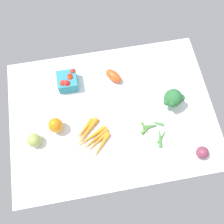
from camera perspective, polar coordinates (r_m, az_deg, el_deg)
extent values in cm
cube|color=white|center=(129.30, 0.00, -0.47)|extent=(104.00, 76.00, 2.00)
sphere|color=#99A952|center=(126.26, -17.26, -6.17)|extent=(6.78, 6.78, 6.78)
ellipsoid|color=#D45220|center=(134.45, 0.33, 8.20)|extent=(10.24, 11.04, 5.23)
ellipsoid|color=orange|center=(124.09, -12.68, -2.96)|extent=(7.71, 7.71, 9.93)
cone|color=#487F38|center=(126.30, 11.36, -5.38)|extent=(6.93, 7.19, 1.63)
cone|color=#45812B|center=(126.14, 7.63, -3.87)|extent=(3.61, 7.86, 1.27)
cone|color=#458A3C|center=(127.81, 10.28, -2.49)|extent=(6.23, 4.29, 1.66)
cone|color=#49803F|center=(126.66, 8.95, -3.32)|extent=(8.58, 2.22, 1.76)
cone|color=#478E36|center=(126.75, 8.86, -3.12)|extent=(6.81, 2.06, 1.81)
cone|color=#45863E|center=(125.75, 10.80, -5.74)|extent=(3.45, 9.58, 1.83)
cone|color=#569035|center=(125.94, 7.90, -3.83)|extent=(7.33, 5.48, 1.84)
sphere|color=#7F344A|center=(127.09, 19.86, -8.66)|extent=(6.04, 6.04, 6.04)
cone|color=orange|center=(124.97, -6.44, -4.10)|extent=(11.98, 11.72, 2.58)
cone|color=orange|center=(124.28, -5.80, -4.72)|extent=(14.34, 14.72, 2.88)
cone|color=orange|center=(123.74, -4.86, -5.67)|extent=(16.70, 10.02, 2.46)
cone|color=orange|center=(123.26, -4.12, -6.40)|extent=(15.88, 10.51, 2.36)
cone|color=orange|center=(123.04, -3.54, -6.98)|extent=(13.99, 10.41, 2.02)
cone|color=orange|center=(122.30, -2.62, -7.87)|extent=(11.89, 13.23, 2.40)
cylinder|color=#98C88B|center=(132.00, 13.26, 2.05)|extent=(3.18, 3.18, 3.78)
sphere|color=#2C6C36|center=(127.26, 13.78, 2.97)|extent=(9.11, 9.11, 9.11)
sphere|color=#32693D|center=(126.15, 12.37, 2.26)|extent=(3.45, 3.45, 3.45)
sphere|color=#2A6634|center=(124.28, 13.44, 1.84)|extent=(3.08, 3.08, 3.08)
sphere|color=#286736|center=(127.96, 15.38, 3.08)|extent=(3.95, 3.95, 3.95)
sphere|color=#287034|center=(126.65, 12.34, 2.11)|extent=(3.05, 3.05, 3.05)
cube|color=teal|center=(134.06, -10.06, 6.90)|extent=(10.11, 10.11, 6.85)
sphere|color=red|center=(130.16, -10.37, 6.47)|extent=(3.33, 3.33, 3.33)
sphere|color=red|center=(129.80, -10.11, 6.36)|extent=(3.07, 3.07, 3.07)
sphere|color=red|center=(130.28, -11.10, 6.44)|extent=(3.21, 3.21, 3.21)
sphere|color=red|center=(131.29, -9.39, 7.72)|extent=(2.81, 2.81, 2.81)
sphere|color=red|center=(132.77, -8.92, 9.12)|extent=(2.77, 2.77, 2.77)
sphere|color=red|center=(131.89, -9.51, 8.01)|extent=(2.90, 2.90, 2.90)
sphere|color=red|center=(131.45, -9.50, 7.61)|extent=(2.96, 2.96, 2.96)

